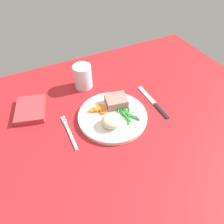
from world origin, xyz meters
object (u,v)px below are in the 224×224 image
knife (153,102)px  water_glass (83,78)px  dinner_plate (112,115)px  napkin (31,109)px  meat_portion (116,101)px  fork (69,132)px

knife → water_glass: water_glass is taller
dinner_plate → knife: (18.32, -0.29, -0.60)cm
water_glass → napkin: 24.61cm
water_glass → napkin: bearing=-166.3°
water_glass → napkin: size_ratio=0.72×
dinner_plate → meat_portion: 5.85cm
dinner_plate → water_glass: bearing=97.8°
meat_portion → knife: 15.79cm
meat_portion → napkin: size_ratio=0.57×
meat_portion → fork: bearing=-168.0°
fork → water_glass: bearing=60.3°
dinner_plate → fork: (-16.72, -0.26, -0.60)cm
meat_portion → water_glass: (-6.45, 17.80, 1.13)cm
knife → napkin: 47.90cm
fork → water_glass: water_glass is taller
napkin → knife: bearing=-20.0°
meat_portion → water_glass: 18.97cm
knife → napkin: napkin is taller
water_glass → knife: bearing=-46.0°
dinner_plate → napkin: bearing=149.0°
meat_portion → dinner_plate: bearing=-130.6°
dinner_plate → meat_portion: size_ratio=3.24×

